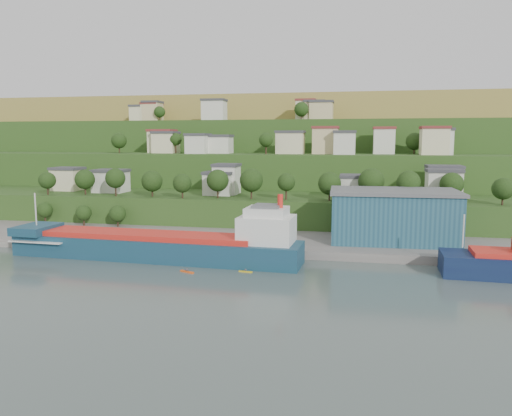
% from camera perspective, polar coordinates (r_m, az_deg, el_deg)
% --- Properties ---
extents(ground, '(500.00, 500.00, 0.00)m').
position_cam_1_polar(ground, '(104.14, -6.06, -7.31)').
color(ground, '#44534F').
rests_on(ground, ground).
extents(quay, '(220.00, 26.00, 4.00)m').
position_cam_1_polar(quay, '(127.19, 6.45, -4.54)').
color(quay, slate).
rests_on(quay, ground).
extents(pebble_beach, '(40.00, 18.00, 2.40)m').
position_cam_1_polar(pebble_beach, '(148.07, -24.15, -3.42)').
color(pebble_beach, slate).
rests_on(pebble_beach, ground).
extents(hillside, '(360.00, 210.19, 96.00)m').
position_cam_1_polar(hillside, '(267.64, 4.82, 1.99)').
color(hillside, '#284719').
rests_on(hillside, ground).
extents(cargo_ship_near, '(68.21, 13.63, 17.43)m').
position_cam_1_polar(cargo_ship_near, '(116.02, -10.50, -4.41)').
color(cargo_ship_near, '#15404F').
rests_on(cargo_ship_near, ground).
extents(warehouse, '(31.59, 19.98, 12.80)m').
position_cam_1_polar(warehouse, '(128.53, 15.42, -0.82)').
color(warehouse, navy).
rests_on(warehouse, quay).
extents(caravan, '(5.79, 3.53, 2.52)m').
position_cam_1_polar(caravan, '(147.88, -24.18, -2.47)').
color(caravan, silver).
rests_on(caravan, pebble_beach).
extents(dinghy, '(3.72, 1.97, 0.71)m').
position_cam_1_polar(dinghy, '(139.90, -20.70, -3.22)').
color(dinghy, silver).
rests_on(dinghy, pebble_beach).
extents(kayak_orange, '(3.39, 1.99, 0.86)m').
position_cam_1_polar(kayak_orange, '(104.42, -7.89, -7.15)').
color(kayak_orange, '#FA5816').
rests_on(kayak_orange, ground).
extents(kayak_yellow, '(2.90, 0.83, 0.72)m').
position_cam_1_polar(kayak_yellow, '(103.62, -1.20, -7.22)').
color(kayak_yellow, yellow).
rests_on(kayak_yellow, ground).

